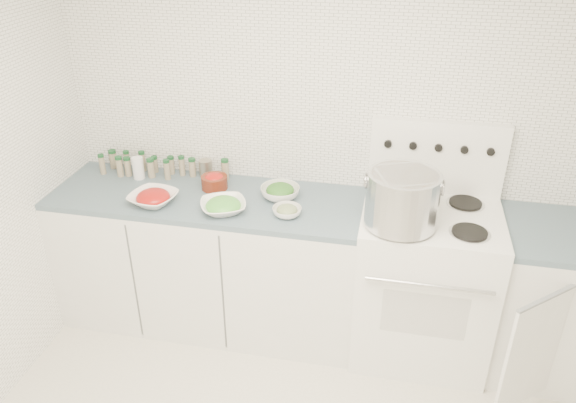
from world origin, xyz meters
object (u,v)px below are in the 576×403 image
at_px(stove, 424,279).
at_px(bowl_tomato, 153,198).
at_px(bowl_snowpea, 223,206).
at_px(stock_pot, 402,197).

distance_m(stove, bowl_tomato, 1.64).
bearing_deg(bowl_snowpea, bowl_tomato, 179.00).
relative_size(bowl_tomato, bowl_snowpea, 0.92).
bearing_deg(bowl_tomato, bowl_snowpea, -1.00).
bearing_deg(stock_pot, bowl_snowpea, 179.48).
relative_size(stove, stock_pot, 3.43).
height_order(stove, stock_pot, stove).
xyz_separation_m(stove, bowl_snowpea, (-1.15, -0.15, 0.44)).
height_order(stove, bowl_snowpea, stove).
height_order(stove, bowl_tomato, stove).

